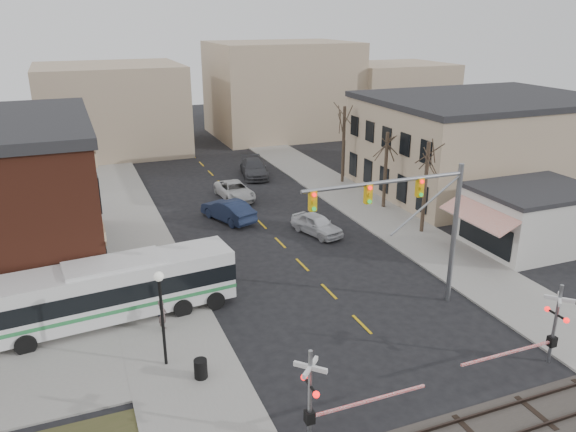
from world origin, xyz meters
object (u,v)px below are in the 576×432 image
(car_a, at_px, (317,224))
(street_lamp, at_px, (161,300))
(trash_bin, at_px, (201,369))
(pedestrian_near, at_px, (163,315))
(pedestrian_far, at_px, (163,300))
(rr_crossing_east, at_px, (548,327))
(traffic_signal_mast, at_px, (416,211))
(car_b, at_px, (228,210))
(car_d, at_px, (254,168))
(transit_bus, at_px, (116,289))
(car_c, at_px, (235,191))
(rr_crossing_west, at_px, (320,395))

(car_a, bearing_deg, street_lamp, -153.58)
(trash_bin, relative_size, pedestrian_near, 0.52)
(pedestrian_far, bearing_deg, street_lamp, -151.44)
(rr_crossing_east, height_order, trash_bin, rr_crossing_east)
(pedestrian_near, height_order, pedestrian_far, pedestrian_near)
(traffic_signal_mast, height_order, car_b, traffic_signal_mast)
(pedestrian_far, bearing_deg, pedestrian_near, -152.84)
(rr_crossing_east, height_order, car_a, rr_crossing_east)
(traffic_signal_mast, distance_m, car_d, 29.09)
(rr_crossing_east, xyz_separation_m, trash_bin, (-15.02, 4.67, -1.40))
(pedestrian_far, bearing_deg, transit_bus, 113.13)
(transit_bus, height_order, car_c, transit_bus)
(rr_crossing_west, bearing_deg, car_a, 65.85)
(street_lamp, distance_m, car_a, 18.49)
(car_a, xyz_separation_m, pedestrian_near, (-12.92, -9.51, 0.21))
(trash_bin, bearing_deg, street_lamp, 128.11)
(car_c, distance_m, car_d, 7.31)
(traffic_signal_mast, distance_m, rr_crossing_west, 12.04)
(pedestrian_far, bearing_deg, rr_crossing_west, -123.97)
(traffic_signal_mast, xyz_separation_m, pedestrian_near, (-13.00, 2.55, -4.73))
(car_a, distance_m, car_b, 7.42)
(car_d, height_order, pedestrian_near, pedestrian_near)
(rr_crossing_east, bearing_deg, car_d, 93.73)
(car_a, height_order, car_b, car_b)
(car_c, bearing_deg, car_b, -114.88)
(transit_bus, bearing_deg, street_lamp, -73.40)
(traffic_signal_mast, relative_size, pedestrian_far, 5.65)
(car_b, bearing_deg, traffic_signal_mast, 86.65)
(car_c, xyz_separation_m, pedestrian_far, (-9.42, -18.29, 0.20))
(transit_bus, height_order, street_lamp, street_lamp)
(trash_bin, bearing_deg, traffic_signal_mast, 9.71)
(street_lamp, relative_size, car_c, 0.88)
(transit_bus, relative_size, pedestrian_near, 7.40)
(street_lamp, distance_m, trash_bin, 3.52)
(rr_crossing_west, distance_m, rr_crossing_east, 11.67)
(rr_crossing_west, height_order, car_a, rr_crossing_west)
(street_lamp, distance_m, car_c, 25.21)
(transit_bus, distance_m, trash_bin, 7.48)
(trash_bin, bearing_deg, pedestrian_near, 100.37)
(trash_bin, xyz_separation_m, pedestrian_near, (-0.85, 4.63, 0.41))
(rr_crossing_west, bearing_deg, pedestrian_far, 108.85)
(car_b, bearing_deg, car_c, -132.45)
(street_lamp, relative_size, trash_bin, 5.26)
(traffic_signal_mast, bearing_deg, pedestrian_near, 168.90)
(trash_bin, bearing_deg, rr_crossing_west, -57.36)
(transit_bus, distance_m, street_lamp, 5.67)
(transit_bus, xyz_separation_m, street_lamp, (1.55, -5.20, 1.63))
(car_d, relative_size, pedestrian_far, 3.52)
(traffic_signal_mast, height_order, pedestrian_near, traffic_signal_mast)
(rr_crossing_west, height_order, car_c, rr_crossing_west)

